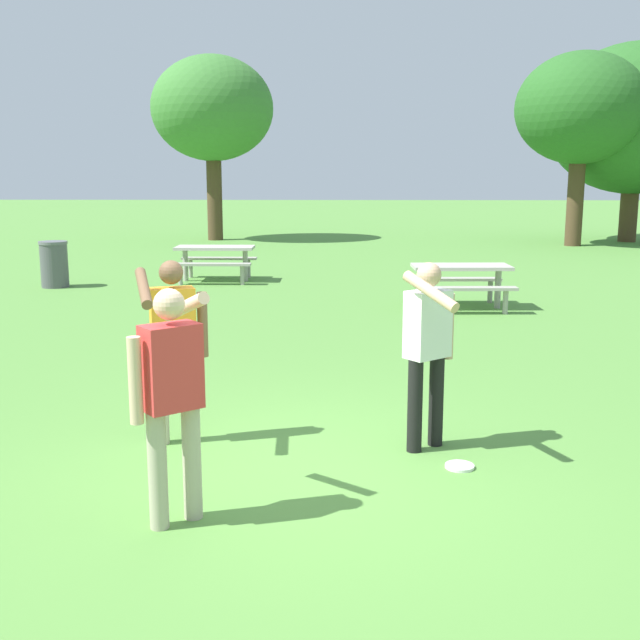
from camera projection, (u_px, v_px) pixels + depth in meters
name	position (u px, v px, depth m)	size (l,w,h in m)	color
ground_plane	(293.00, 472.00, 6.28)	(120.00, 120.00, 0.00)	#568E3D
person_thrower	(428.00, 341.00, 6.65)	(0.49, 0.84, 1.64)	black
person_catcher	(171.00, 388.00, 5.22)	(0.49, 0.84, 1.64)	#B7AD93
person_bystander	(174.00, 338.00, 6.80)	(0.58, 0.80, 1.64)	#B7AD93
frisbee	(460.00, 466.00, 6.38)	(0.24, 0.24, 0.03)	white
picnic_table_near	(461.00, 277.00, 13.70)	(1.75, 1.48, 0.77)	#B2ADA3
picnic_table_far	(215.00, 256.00, 17.10)	(1.70, 1.42, 0.77)	#B2ADA3
trash_can_beside_table	(54.00, 264.00, 16.23)	(0.59, 0.59, 0.96)	#515156
tree_tall_left	(212.00, 110.00, 26.65)	(4.18, 4.18, 6.28)	#4C3823
tree_broad_center	(581.00, 109.00, 24.55)	(4.10, 4.10, 6.09)	#4C3823
tree_far_right	(635.00, 119.00, 26.03)	(5.84, 5.84, 6.59)	#4C3823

